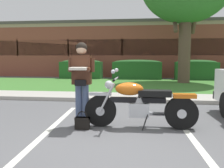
% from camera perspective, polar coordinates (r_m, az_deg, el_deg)
% --- Properties ---
extents(ground_plane, '(140.00, 140.00, 0.00)m').
position_cam_1_polar(ground_plane, '(4.69, 0.05, -11.50)').
color(ground_plane, '#565659').
extents(curb_strip, '(60.00, 0.20, 0.12)m').
position_cam_1_polar(curb_strip, '(8.05, 3.37, -3.64)').
color(curb_strip, '#ADA89E').
rests_on(curb_strip, ground).
extents(concrete_walk, '(60.00, 1.50, 0.08)m').
position_cam_1_polar(concrete_walk, '(8.89, 3.78, -2.85)').
color(concrete_walk, '#ADA89E').
rests_on(concrete_walk, ground).
extents(grass_lawn, '(60.00, 6.13, 0.06)m').
position_cam_1_polar(grass_lawn, '(12.67, 4.97, -0.24)').
color(grass_lawn, '#3D752D').
rests_on(grass_lawn, ground).
extents(stall_stripe_0, '(0.41, 4.40, 0.01)m').
position_cam_1_polar(stall_stripe_0, '(5.18, -13.81, -9.91)').
color(stall_stripe_0, silver).
rests_on(stall_stripe_0, ground).
extents(stall_stripe_1, '(0.41, 4.40, 0.01)m').
position_cam_1_polar(stall_stripe_1, '(4.90, 16.98, -10.92)').
color(stall_stripe_1, silver).
rests_on(stall_stripe_1, ground).
extents(motorcycle, '(2.24, 0.82, 1.18)m').
position_cam_1_polar(motorcycle, '(5.15, 7.27, -4.42)').
color(motorcycle, black).
rests_on(motorcycle, ground).
extents(rider_person, '(0.54, 0.60, 1.70)m').
position_cam_1_polar(rider_person, '(5.23, -6.76, 1.56)').
color(rider_person, black).
rests_on(rider_person, ground).
extents(handbag, '(0.28, 0.13, 0.36)m').
position_cam_1_polar(handbag, '(5.11, -6.61, -8.37)').
color(handbag, black).
rests_on(handbag, ground).
extents(hedge_left, '(2.63, 0.90, 1.24)m').
position_cam_1_polar(hedge_left, '(16.46, -6.84, 3.35)').
color(hedge_left, '#235623').
rests_on(hedge_left, ground).
extents(hedge_center_left, '(2.99, 0.90, 1.24)m').
position_cam_1_polar(hedge_center_left, '(15.95, 5.58, 3.28)').
color(hedge_center_left, '#235623').
rests_on(hedge_center_left, ground).
extents(hedge_center_right, '(2.48, 0.90, 1.24)m').
position_cam_1_polar(hedge_center_right, '(16.20, 18.19, 3.05)').
color(hedge_center_right, '#235623').
rests_on(hedge_center_right, ground).
extents(brick_building, '(22.52, 8.42, 3.95)m').
position_cam_1_polar(brick_building, '(21.80, 3.30, 7.52)').
color(brick_building, brown).
rests_on(brick_building, ground).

